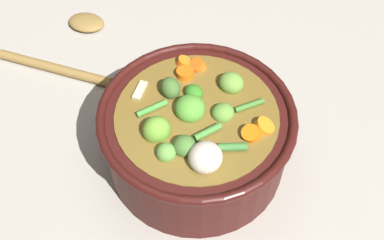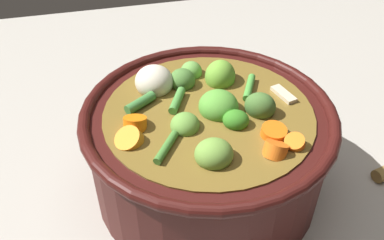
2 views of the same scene
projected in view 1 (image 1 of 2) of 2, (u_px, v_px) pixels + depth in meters
ground_plane at (196, 158)px, 0.75m from camera, size 1.10×1.10×0.00m
cooking_pot at (196, 135)px, 0.70m from camera, size 0.28×0.28×0.14m
wooden_spoon at (72, 44)px, 0.90m from camera, size 0.19×0.22×0.02m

